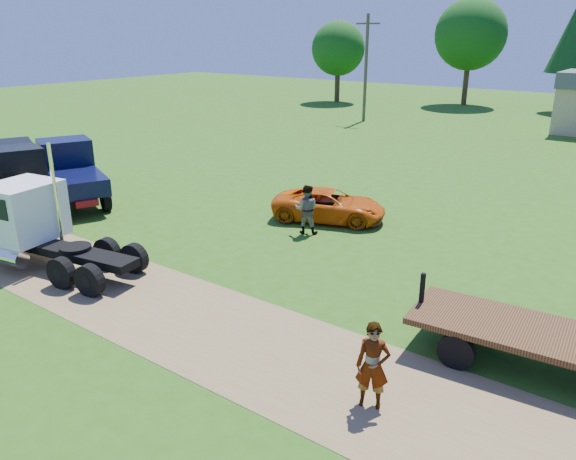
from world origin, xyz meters
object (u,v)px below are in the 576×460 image
Objects in this scene: spectator_a at (373,366)px; white_semi_tractor at (27,224)px; orange_pickup at (329,205)px; flatbed_trailer at (566,347)px; navy_truck at (69,170)px; black_dump_truck at (10,172)px.

white_semi_tractor is at bearing 158.12° from spectator_a.
white_semi_tractor is 11.74m from orange_pickup.
spectator_a is (13.39, -0.03, -0.46)m from white_semi_tractor.
flatbed_trailer reaches higher than orange_pickup.
navy_truck is at bearing 91.57° from orange_pickup.
white_semi_tractor is at bearing -172.20° from flatbed_trailer.
spectator_a is at bearing 15.98° from black_dump_truck.
flatbed_trailer is at bearing 27.69° from spectator_a.
spectator_a reaches higher than orange_pickup.
spectator_a reaches higher than flatbed_trailer.
white_semi_tractor is at bearing -0.47° from black_dump_truck.
orange_pickup is (11.56, 4.72, -0.78)m from navy_truck.
black_dump_truck is 2.79m from navy_truck.
orange_pickup is at bearing 104.73° from spectator_a.
orange_pickup is 12.47m from flatbed_trailer.
orange_pickup is at bearing 50.79° from white_semi_tractor.
flatbed_trailer is at bearing 26.33° from black_dump_truck.
white_semi_tractor is 0.99× the size of flatbed_trailer.
orange_pickup is at bearing 56.37° from black_dump_truck.
white_semi_tractor is at bearing -20.13° from navy_truck.
white_semi_tractor is 1.51× the size of orange_pickup.
spectator_a is (19.26, -2.69, -0.87)m from black_dump_truck.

